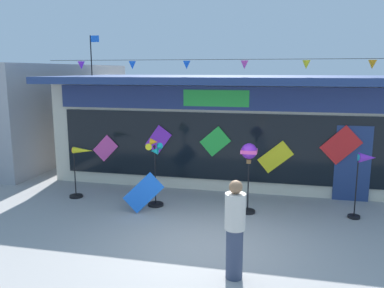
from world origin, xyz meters
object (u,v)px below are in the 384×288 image
at_px(wind_spinner_far_left, 80,165).
at_px(display_kite_on_ground, 144,193).
at_px(wind_spinner_center_right, 364,170).
at_px(person_mid_plaza, 235,229).
at_px(kite_shop_building, 226,124).
at_px(wind_spinner_left, 155,166).
at_px(wind_spinner_center_left, 249,159).

relative_size(wind_spinner_far_left, display_kite_on_ground, 1.52).
height_order(wind_spinner_center_right, person_mid_plaza, person_mid_plaza).
relative_size(wind_spinner_far_left, wind_spinner_center_right, 0.89).
xyz_separation_m(kite_shop_building, wind_spinner_left, (-1.28, -3.72, -0.58)).
relative_size(kite_shop_building, wind_spinner_center_right, 6.68).
xyz_separation_m(wind_spinner_left, display_kite_on_ground, (-0.13, -0.49, -0.56)).
relative_size(wind_spinner_far_left, person_mid_plaza, 0.83).
xyz_separation_m(kite_shop_building, wind_spinner_far_left, (-3.43, -3.53, -0.72)).
xyz_separation_m(kite_shop_building, wind_spinner_center_right, (3.64, -3.49, -0.48)).
height_order(wind_spinner_left, wind_spinner_center_right, wind_spinner_left).
xyz_separation_m(wind_spinner_far_left, wind_spinner_center_right, (7.07, 0.04, 0.24)).
bearing_deg(wind_spinner_center_right, wind_spinner_center_left, -175.77).
bearing_deg(wind_spinner_center_left, person_mid_plaza, -89.35).
bearing_deg(wind_spinner_center_left, kite_shop_building, 105.85).
xyz_separation_m(kite_shop_building, display_kite_on_ground, (-1.42, -4.22, -1.14)).
distance_m(wind_spinner_center_left, wind_spinner_center_right, 2.61).
bearing_deg(person_mid_plaza, kite_shop_building, -171.85).
bearing_deg(display_kite_on_ground, person_mid_plaza, -45.88).
xyz_separation_m(wind_spinner_left, wind_spinner_center_right, (4.93, 0.23, 0.10)).
bearing_deg(kite_shop_building, display_kite_on_ground, -108.56).
bearing_deg(wind_spinner_left, display_kite_on_ground, -105.08).
height_order(wind_spinner_left, person_mid_plaza, wind_spinner_left).
distance_m(wind_spinner_center_left, person_mid_plaza, 3.14).
xyz_separation_m(wind_spinner_left, wind_spinner_center_left, (2.33, 0.04, 0.29)).
bearing_deg(wind_spinner_left, wind_spinner_center_left, 0.99).
bearing_deg(display_kite_on_ground, wind_spinner_far_left, 161.32).
bearing_deg(wind_spinner_center_right, wind_spinner_left, -177.30).
relative_size(person_mid_plaza, display_kite_on_ground, 1.83).
bearing_deg(wind_spinner_far_left, kite_shop_building, 45.86).
height_order(wind_spinner_center_right, display_kite_on_ground, wind_spinner_center_right).
bearing_deg(person_mid_plaza, display_kite_on_ground, -136.78).
distance_m(wind_spinner_far_left, wind_spinner_left, 2.16).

